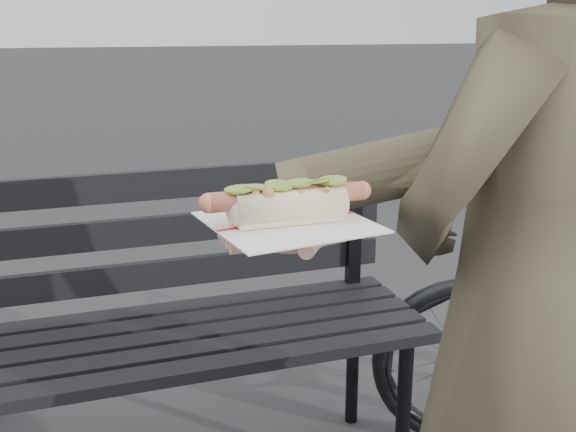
# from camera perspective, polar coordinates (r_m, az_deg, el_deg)

# --- Properties ---
(park_bench) EXTENTS (1.50, 0.44, 0.88)m
(park_bench) POSITION_cam_1_polar(r_m,az_deg,el_deg) (1.83, -13.19, -8.01)
(park_bench) COLOR black
(park_bench) RESTS_ON ground
(person) EXTENTS (0.68, 0.58, 1.60)m
(person) POSITION_cam_1_polar(r_m,az_deg,el_deg) (1.17, 19.18, -7.84)
(person) COLOR #46432E
(person) RESTS_ON ground
(held_hotdog) EXTENTS (0.64, 0.30, 0.20)m
(held_hotdog) POSITION_cam_1_polar(r_m,az_deg,el_deg) (0.96, 10.50, 3.79)
(held_hotdog) COLOR #46432E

